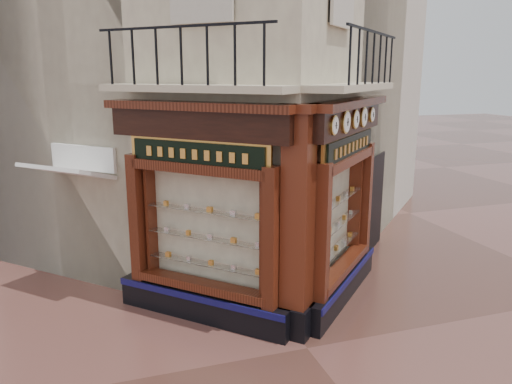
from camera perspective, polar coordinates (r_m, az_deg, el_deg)
name	(u,v)px	position (r m, az deg, el deg)	size (l,w,h in m)	color
ground	(307,348)	(8.71, 5.86, -17.33)	(80.00, 80.00, 0.00)	#4A2A22
main_building	(214,10)	(13.43, -4.85, 20.00)	(8.00, 8.00, 12.00)	beige
neighbour_left	(109,36)	(15.49, -16.41, 16.78)	(8.00, 8.00, 11.00)	beige
neighbour_right	(272,39)	(16.46, 1.87, 17.05)	(8.00, 8.00, 11.00)	beige
shopfront_left	(201,216)	(8.90, -6.30, -2.75)	(2.86, 2.86, 3.98)	black
shopfront_right	(343,204)	(9.84, 9.94, -1.31)	(2.86, 2.86, 3.98)	black
corner_pilaster	(298,227)	(8.33, 4.79, -4.06)	(0.85, 0.85, 3.98)	black
balcony	(278,87)	(8.87, 2.55, 11.94)	(5.94, 2.97, 1.03)	beige
clock_a	(334,125)	(8.25, 8.92, 7.54)	(0.27, 0.27, 0.33)	gold
clock_b	(346,122)	(8.86, 10.24, 7.88)	(0.32, 0.32, 0.41)	gold
clock_c	(355,119)	(9.43, 11.30, 8.15)	(0.29, 0.29, 0.35)	gold
clock_d	(364,117)	(9.98, 12.19, 8.38)	(0.32, 0.32, 0.40)	gold
clock_e	(372,115)	(10.59, 13.09, 8.60)	(0.25, 0.25, 0.31)	gold
awning	(77,293)	(11.20, -19.73, -10.80)	(1.69, 1.01, 0.08)	white
signboard_left	(197,154)	(8.59, -6.77, 4.33)	(2.03, 2.03, 0.54)	gold
signboard_right	(350,146)	(9.60, 10.65, 5.14)	(2.14, 2.14, 0.57)	gold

